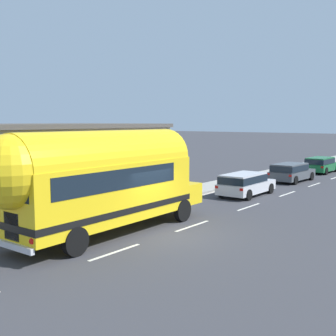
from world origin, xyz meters
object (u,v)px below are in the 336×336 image
object	(u,v)px
painted_bus	(97,178)
car_third	(321,164)
car_lead	(245,183)
car_second	(291,171)

from	to	relation	value
painted_bus	car_third	distance (m)	26.22
car_lead	car_third	xyz separation A→B (m)	(-0.22, 14.45, -0.00)
car_second	car_third	xyz separation A→B (m)	(-0.05, 6.87, 0.00)
car_second	car_third	distance (m)	6.87
painted_bus	car_third	xyz separation A→B (m)	(-0.05, 26.18, -1.52)
painted_bus	car_third	size ratio (longest dim) A/B	2.53
car_lead	car_second	bearing A→B (deg)	91.34
painted_bus	car_third	world-z (taller)	painted_bus
painted_bus	car_second	world-z (taller)	painted_bus
car_lead	car_second	world-z (taller)	same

